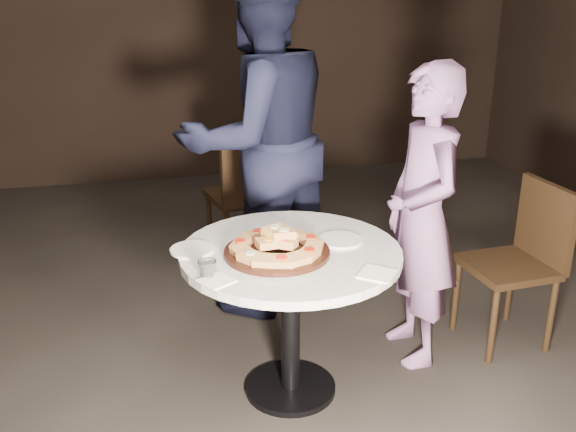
% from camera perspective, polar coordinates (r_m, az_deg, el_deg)
% --- Properties ---
extents(floor, '(7.00, 7.00, 0.00)m').
position_cam_1_polar(floor, '(2.96, -1.76, -16.15)').
color(floor, black).
rests_on(floor, ground).
extents(table, '(1.24, 1.24, 0.70)m').
position_cam_1_polar(table, '(2.74, 0.23, -5.46)').
color(table, black).
rests_on(table, ground).
extents(serving_board, '(0.47, 0.47, 0.02)m').
position_cam_1_polar(serving_board, '(2.63, -0.99, -3.24)').
color(serving_board, black).
rests_on(serving_board, table).
extents(focaccia_pile, '(0.39, 0.39, 0.10)m').
position_cam_1_polar(focaccia_pile, '(2.62, -0.97, -2.46)').
color(focaccia_pile, tan).
rests_on(focaccia_pile, serving_board).
extents(plate_left, '(0.20, 0.20, 0.01)m').
position_cam_1_polar(plate_left, '(2.70, -8.52, -2.97)').
color(plate_left, white).
rests_on(plate_left, table).
extents(plate_right, '(0.25, 0.25, 0.01)m').
position_cam_1_polar(plate_right, '(2.77, 4.68, -2.14)').
color(plate_right, white).
rests_on(plate_right, table).
extents(water_glass, '(0.08, 0.08, 0.07)m').
position_cam_1_polar(water_glass, '(2.45, -7.18, -4.67)').
color(water_glass, silver).
rests_on(water_glass, table).
extents(napkin_near, '(0.16, 0.16, 0.01)m').
position_cam_1_polar(napkin_near, '(2.42, -6.38, -5.73)').
color(napkin_near, white).
rests_on(napkin_near, table).
extents(napkin_far, '(0.18, 0.18, 0.01)m').
position_cam_1_polar(napkin_far, '(2.48, 7.93, -5.11)').
color(napkin_far, white).
rests_on(napkin_far, table).
extents(chair_far, '(0.48, 0.50, 0.87)m').
position_cam_1_polar(chair_far, '(4.06, -3.68, 2.31)').
color(chair_far, black).
rests_on(chair_far, ground).
extents(chair_right, '(0.44, 0.42, 0.83)m').
position_cam_1_polar(chair_right, '(3.40, 20.19, -3.10)').
color(chair_right, black).
rests_on(chair_right, ground).
extents(diner_navy, '(1.12, 1.00, 1.90)m').
position_cam_1_polar(diner_navy, '(3.42, -2.66, 6.65)').
color(diner_navy, black).
rests_on(diner_navy, ground).
extents(diner_teal, '(0.35, 0.53, 1.43)m').
position_cam_1_polar(diner_teal, '(3.04, 11.82, -0.14)').
color(diner_teal, '#836096').
rests_on(diner_teal, ground).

